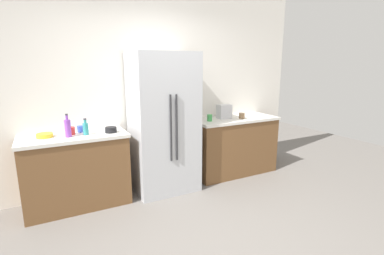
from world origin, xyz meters
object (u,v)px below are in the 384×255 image
bottle_b (86,128)px  cup_a (81,129)px  toaster (224,112)px  cup_b (71,131)px  cup_c (210,118)px  refrigerator (164,123)px  bottle_a (68,128)px  cup_d (242,116)px  bowl_b (111,130)px  bowl_a (45,135)px

bottle_b → cup_a: 0.20m
toaster → bottle_b: (-2.06, -0.11, -0.03)m
cup_b → cup_c: bearing=-1.9°
refrigerator → cup_a: (-1.04, 0.17, -0.00)m
bottle_a → cup_a: bottle_a is taller
toaster → cup_d: (0.24, -0.14, -0.06)m
refrigerator → cup_c: (0.74, 0.01, 0.01)m
cup_a → cup_b: bearing=-141.2°
toaster → cup_d: size_ratio=2.37×
toaster → bottle_a: bearing=-176.8°
toaster → bottle_a: bottle_a is taller
cup_c → bowl_b: bearing=-178.3°
bowl_a → refrigerator: bearing=-3.2°
cup_a → cup_d: 2.34m
bottle_a → cup_d: 2.49m
cup_b → bowl_b: (0.45, -0.11, -0.01)m
toaster → bottle_a: size_ratio=0.79×
bottle_a → cup_b: bearing=68.7°
cup_a → bowl_b: (0.32, -0.20, -0.01)m
cup_a → bottle_a: bearing=-128.9°
refrigerator → bottle_a: (-1.20, -0.03, 0.07)m
refrigerator → bowl_a: (-1.45, 0.08, -0.02)m
bottle_a → bottle_b: bottle_a is taller
bottle_b → bowl_b: 0.30m
refrigerator → cup_b: bearing=176.3°
bowl_a → bottle_b: bearing=-12.5°
cup_a → bowl_b: 0.38m
toaster → cup_c: 0.33m
bottle_b → bowl_b: bearing=-2.6°
cup_b → bowl_b: cup_b is taller
cup_a → bowl_b: bearing=-32.2°
bottle_a → refrigerator: bearing=1.3°
bottle_b → bowl_a: 0.45m
cup_a → bowl_a: 0.42m
bottle_b → cup_a: bottle_b is taller
refrigerator → cup_c: refrigerator is taller
refrigerator → bottle_a: refrigerator is taller
refrigerator → bottle_b: size_ratio=9.43×
toaster → bottle_b: 2.06m
bottle_a → bowl_a: bottle_a is taller
refrigerator → bowl_a: refrigerator is taller
toaster → cup_c: toaster is taller
bottle_b → bowl_b: bottle_b is taller
refrigerator → toaster: (1.05, 0.10, 0.07)m
refrigerator → bottle_b: refrigerator is taller
refrigerator → cup_a: size_ratio=20.70×
refrigerator → cup_c: size_ratio=18.93×
refrigerator → cup_d: size_ratio=20.82×
cup_d → bowl_a: 2.74m
bottle_a → cup_c: 1.94m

